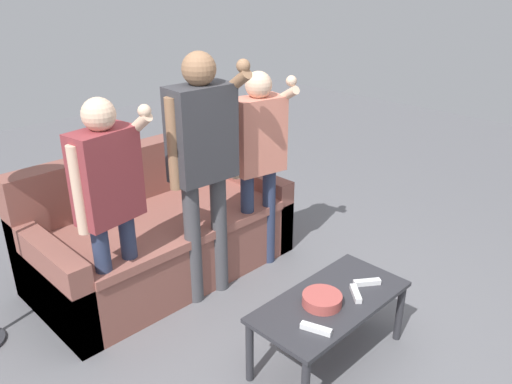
# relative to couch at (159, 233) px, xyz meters

# --- Properties ---
(ground_plane) EXTENTS (12.00, 12.00, 0.00)m
(ground_plane) POSITION_rel_couch_xyz_m (-0.11, -1.45, -0.30)
(ground_plane) COLOR slate
(couch) EXTENTS (1.82, 0.95, 0.88)m
(couch) POSITION_rel_couch_xyz_m (0.00, 0.00, 0.00)
(couch) COLOR brown
(couch) RESTS_ON ground
(coffee_table) EXTENTS (0.94, 0.45, 0.40)m
(coffee_table) POSITION_rel_couch_xyz_m (0.12, -1.48, 0.05)
(coffee_table) COLOR #2D2D33
(coffee_table) RESTS_ON ground
(snack_bowl) EXTENTS (0.22, 0.22, 0.06)m
(snack_bowl) POSITION_rel_couch_xyz_m (0.05, -1.48, 0.14)
(snack_bowl) COLOR #B24C47
(snack_bowl) RESTS_ON coffee_table
(game_remote_nunchuk) EXTENTS (0.06, 0.09, 0.05)m
(game_remote_nunchuk) POSITION_rel_couch_xyz_m (0.01, -1.50, 0.13)
(game_remote_nunchuk) COLOR white
(game_remote_nunchuk) RESTS_ON coffee_table
(player_left) EXTENTS (0.45, 0.29, 1.47)m
(player_left) POSITION_rel_couch_xyz_m (-0.57, -0.43, 0.62)
(player_left) COLOR #2D3856
(player_left) RESTS_ON ground
(player_center) EXTENTS (0.48, 0.35, 1.65)m
(player_center) POSITION_rel_couch_xyz_m (0.05, -0.50, 0.74)
(player_center) COLOR #47474C
(player_center) RESTS_ON ground
(player_right) EXTENTS (0.43, 0.35, 1.46)m
(player_right) POSITION_rel_couch_xyz_m (0.56, -0.48, 0.62)
(player_right) COLOR #2D3856
(player_right) RESTS_ON ground
(game_remote_wand_near) EXTENTS (0.09, 0.16, 0.03)m
(game_remote_wand_near) POSITION_rel_couch_xyz_m (-0.15, -1.60, 0.12)
(game_remote_wand_near) COLOR white
(game_remote_wand_near) RESTS_ON coffee_table
(game_remote_wand_far) EXTENTS (0.13, 0.14, 0.03)m
(game_remote_wand_far) POSITION_rel_couch_xyz_m (0.24, -1.56, 0.12)
(game_remote_wand_far) COLOR white
(game_remote_wand_far) RESTS_ON coffee_table
(game_remote_wand_spare) EXTENTS (0.15, 0.12, 0.03)m
(game_remote_wand_spare) POSITION_rel_couch_xyz_m (0.38, -1.54, 0.12)
(game_remote_wand_spare) COLOR white
(game_remote_wand_spare) RESTS_ON coffee_table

